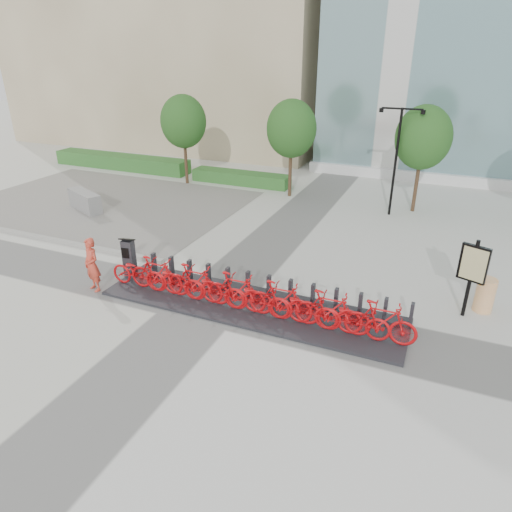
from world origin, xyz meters
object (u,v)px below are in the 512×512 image
at_px(bike_0, 138,272).
at_px(worker_red, 92,265).
at_px(map_sign, 473,267).
at_px(construction_barrel, 485,295).
at_px(jersey_barrier, 85,201).
at_px(kiosk, 129,257).

distance_m(bike_0, worker_red, 1.50).
distance_m(worker_red, map_sign, 11.80).
bearing_deg(worker_red, map_sign, 34.68).
distance_m(worker_red, construction_barrel, 12.45).
xyz_separation_m(bike_0, worker_red, (-1.32, -0.65, 0.31)).
relative_size(construction_barrel, map_sign, 0.44).
bearing_deg(worker_red, construction_barrel, 36.42).
height_order(construction_barrel, map_sign, map_sign).
relative_size(bike_0, jersey_barrier, 0.84).
bearing_deg(map_sign, worker_red, -143.85).
distance_m(kiosk, jersey_barrier, 8.49).
bearing_deg(bike_0, construction_barrel, -74.20).
xyz_separation_m(kiosk, jersey_barrier, (-6.71, 5.19, -0.31)).
relative_size(worker_red, map_sign, 0.75).
height_order(bike_0, construction_barrel, bike_0).
xyz_separation_m(bike_0, map_sign, (10.04, 2.46, 1.01)).
relative_size(bike_0, kiosk, 1.40).
xyz_separation_m(construction_barrel, map_sign, (-0.54, -0.54, 1.09)).
bearing_deg(bike_0, map_sign, -76.26).
bearing_deg(construction_barrel, map_sign, -134.95).
bearing_deg(bike_0, kiosk, 54.17).
relative_size(kiosk, construction_barrel, 1.35).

